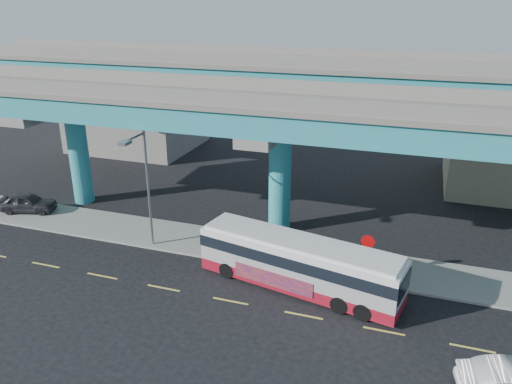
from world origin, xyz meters
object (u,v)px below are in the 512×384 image
(parked_car, at_px, (27,203))
(street_lamp, at_px, (142,175))
(transit_bus, at_px, (299,262))
(stop_sign, at_px, (367,247))

(parked_car, distance_m, street_lamp, 12.39)
(transit_bus, height_order, parked_car, transit_bus)
(street_lamp, relative_size, stop_sign, 2.81)
(transit_bus, height_order, stop_sign, transit_bus)
(stop_sign, bearing_deg, street_lamp, -154.13)
(street_lamp, bearing_deg, transit_bus, -7.21)
(street_lamp, xyz_separation_m, stop_sign, (13.59, 0.74, -2.98))
(transit_bus, bearing_deg, street_lamp, -175.61)
(parked_car, height_order, stop_sign, stop_sign)
(transit_bus, relative_size, parked_car, 2.65)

